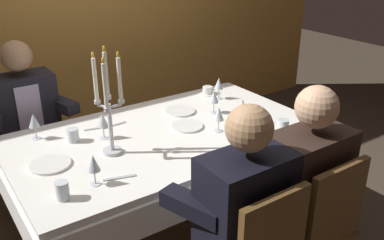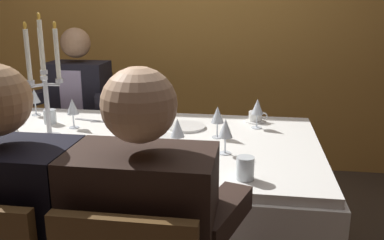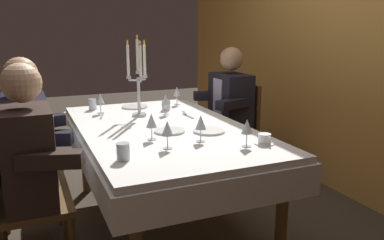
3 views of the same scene
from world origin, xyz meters
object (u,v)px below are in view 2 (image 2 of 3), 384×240
(candelabra, at_px, (45,84))
(water_tumbler_1, at_px, (50,117))
(wine_glass_0, at_px, (177,129))
(dining_table, at_px, (129,161))
(seated_diner_0, at_px, (80,98))
(wine_glass_2, at_px, (225,129))
(water_tumbler_0, at_px, (245,168))
(coffee_cup_0, at_px, (256,117))
(seated_diner_1, at_px, (9,227))
(dinner_plate_2, at_px, (186,127))
(wine_glass_6, at_px, (73,107))
(wine_glass_4, at_px, (257,108))
(wine_glass_5, at_px, (218,116))
(dinner_plate_0, at_px, (158,139))
(seated_diner_2, at_px, (143,238))
(wine_glass_1, at_px, (35,97))

(candelabra, xyz_separation_m, water_tumbler_1, (-0.13, 0.27, -0.24))
(wine_glass_0, bearing_deg, dining_table, 149.49)
(wine_glass_0, xyz_separation_m, seated_diner_0, (-0.92, 1.05, -0.12))
(wine_glass_2, relative_size, water_tumbler_0, 1.78)
(dining_table, distance_m, coffee_cup_0, 0.78)
(seated_diner_1, bearing_deg, candelabra, 108.61)
(dining_table, height_order, seated_diner_1, seated_diner_1)
(dinner_plate_2, height_order, wine_glass_6, wine_glass_6)
(wine_glass_4, xyz_separation_m, water_tumbler_0, (-0.04, -0.72, -0.07))
(dining_table, relative_size, wine_glass_6, 11.83)
(water_tumbler_1, xyz_separation_m, coffee_cup_0, (1.16, 0.21, -0.01))
(coffee_cup_0, relative_size, seated_diner_0, 0.11)
(wine_glass_5, xyz_separation_m, water_tumbler_0, (0.15, -0.51, -0.07))
(wine_glass_5, bearing_deg, wine_glass_2, -76.32)
(dinner_plate_0, bearing_deg, water_tumbler_1, 162.30)
(seated_diner_2, bearing_deg, wine_glass_6, 122.78)
(wine_glass_5, bearing_deg, seated_diner_1, -119.60)
(wine_glass_6, bearing_deg, wine_glass_5, -4.14)
(dinner_plate_0, relative_size, dinner_plate_2, 0.97)
(wine_glass_0, xyz_separation_m, seated_diner_2, (0.03, -0.72, -0.12))
(wine_glass_1, bearing_deg, coffee_cup_0, 1.96)
(water_tumbler_0, height_order, seated_diner_2, seated_diner_2)
(dining_table, distance_m, water_tumbler_0, 0.75)
(wine_glass_2, relative_size, coffee_cup_0, 1.24)
(candelabra, bearing_deg, wine_glass_5, 9.98)
(candelabra, bearing_deg, wine_glass_2, -5.54)
(dinner_plate_2, xyz_separation_m, water_tumbler_1, (-0.78, -0.02, 0.03))
(wine_glass_2, bearing_deg, seated_diner_0, 137.72)
(wine_glass_4, relative_size, wine_glass_6, 1.00)
(wine_glass_2, xyz_separation_m, coffee_cup_0, (0.14, 0.56, -0.09))
(dinner_plate_0, relative_size, seated_diner_0, 0.17)
(wine_glass_1, distance_m, seated_diner_2, 1.62)
(wine_glass_1, bearing_deg, seated_diner_1, -65.11)
(seated_diner_2, bearing_deg, water_tumbler_1, 127.26)
(wine_glass_4, xyz_separation_m, seated_diner_2, (-0.33, -1.18, -0.12))
(water_tumbler_1, relative_size, seated_diner_2, 0.07)
(seated_diner_1, bearing_deg, wine_glass_2, 50.55)
(wine_glass_1, bearing_deg, water_tumbler_0, -31.67)
(seated_diner_0, bearing_deg, wine_glass_6, -69.30)
(dinner_plate_2, xyz_separation_m, coffee_cup_0, (0.38, 0.19, 0.02))
(wine_glass_5, distance_m, seated_diner_0, 1.34)
(wine_glass_5, bearing_deg, dinner_plate_2, 141.78)
(seated_diner_0, bearing_deg, candelabra, -75.65)
(wine_glass_0, bearing_deg, wine_glass_2, 6.85)
(wine_glass_5, bearing_deg, dinner_plate_0, -161.67)
(candelabra, relative_size, wine_glass_4, 3.78)
(candelabra, xyz_separation_m, wine_glass_0, (0.68, -0.11, -0.17))
(candelabra, distance_m, water_tumbler_1, 0.38)
(wine_glass_4, bearing_deg, wine_glass_2, -108.11)
(wine_glass_6, bearing_deg, water_tumbler_0, -30.98)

